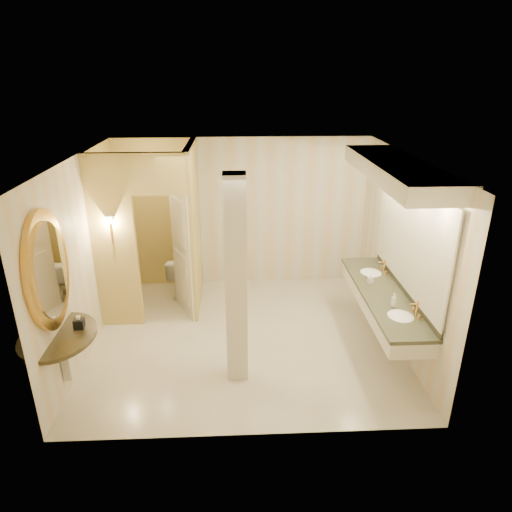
# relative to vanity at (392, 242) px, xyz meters

# --- Properties ---
(floor) EXTENTS (4.50, 4.50, 0.00)m
(floor) POSITION_rel_vanity_xyz_m (-1.98, 0.31, -1.63)
(floor) COLOR beige
(floor) RESTS_ON ground
(ceiling) EXTENTS (4.50, 4.50, 0.00)m
(ceiling) POSITION_rel_vanity_xyz_m (-1.98, 0.31, 1.07)
(ceiling) COLOR white
(ceiling) RESTS_ON wall_back
(wall_back) EXTENTS (4.50, 0.02, 2.70)m
(wall_back) POSITION_rel_vanity_xyz_m (-1.98, 2.31, -0.28)
(wall_back) COLOR beige
(wall_back) RESTS_ON floor
(wall_front) EXTENTS (4.50, 0.02, 2.70)m
(wall_front) POSITION_rel_vanity_xyz_m (-1.98, -1.69, -0.28)
(wall_front) COLOR beige
(wall_front) RESTS_ON floor
(wall_left) EXTENTS (0.02, 4.00, 2.70)m
(wall_left) POSITION_rel_vanity_xyz_m (-4.23, 0.31, -0.28)
(wall_left) COLOR beige
(wall_left) RESTS_ON floor
(wall_right) EXTENTS (0.02, 4.00, 2.70)m
(wall_right) POSITION_rel_vanity_xyz_m (0.27, 0.31, -0.28)
(wall_right) COLOR beige
(wall_right) RESTS_ON floor
(toilet_closet) EXTENTS (1.50, 1.55, 2.70)m
(toilet_closet) POSITION_rel_vanity_xyz_m (-3.10, 1.28, -0.24)
(toilet_closet) COLOR #E7D379
(toilet_closet) RESTS_ON floor
(wall_sconce) EXTENTS (0.14, 0.14, 0.42)m
(wall_sconce) POSITION_rel_vanity_xyz_m (-3.90, 0.74, 0.10)
(wall_sconce) COLOR gold
(wall_sconce) RESTS_ON toilet_closet
(vanity) EXTENTS (0.75, 2.66, 2.09)m
(vanity) POSITION_rel_vanity_xyz_m (0.00, 0.00, 0.00)
(vanity) COLOR beige
(vanity) RESTS_ON floor
(console_shelf) EXTENTS (1.08, 1.08, 1.99)m
(console_shelf) POSITION_rel_vanity_xyz_m (-4.19, -0.91, -0.28)
(console_shelf) COLOR black
(console_shelf) RESTS_ON floor
(pillar) EXTENTS (0.27, 0.27, 2.70)m
(pillar) POSITION_rel_vanity_xyz_m (-2.10, -0.59, -0.28)
(pillar) COLOR beige
(pillar) RESTS_ON floor
(tissue_box) EXTENTS (0.13, 0.13, 0.12)m
(tissue_box) POSITION_rel_vanity_xyz_m (-4.00, -0.76, -0.69)
(tissue_box) COLOR black
(tissue_box) RESTS_ON console_shelf
(toilet) EXTENTS (0.47, 0.74, 0.72)m
(toilet) POSITION_rel_vanity_xyz_m (-3.08, 1.86, -1.27)
(toilet) COLOR white
(toilet) RESTS_ON floor
(soap_bottle_a) EXTENTS (0.07, 0.07, 0.14)m
(soap_bottle_a) POSITION_rel_vanity_xyz_m (-0.15, 0.28, -0.68)
(soap_bottle_a) COLOR beige
(soap_bottle_a) RESTS_ON vanity
(soap_bottle_b) EXTENTS (0.12, 0.12, 0.12)m
(soap_bottle_b) POSITION_rel_vanity_xyz_m (-0.15, 0.29, -0.70)
(soap_bottle_b) COLOR silver
(soap_bottle_b) RESTS_ON vanity
(soap_bottle_c) EXTENTS (0.09, 0.09, 0.19)m
(soap_bottle_c) POSITION_rel_vanity_xyz_m (-0.04, -0.41, -0.66)
(soap_bottle_c) COLOR #C6B28C
(soap_bottle_c) RESTS_ON vanity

